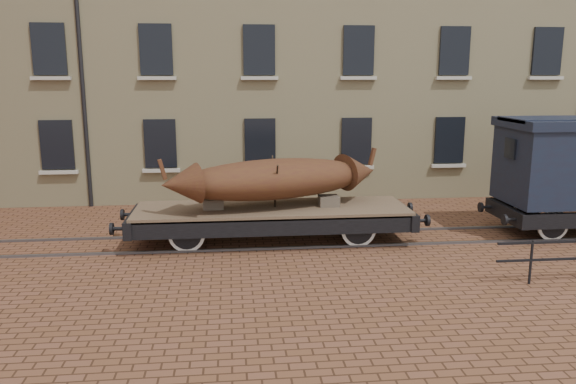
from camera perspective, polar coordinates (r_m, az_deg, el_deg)
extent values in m
plane|color=brown|center=(16.06, 7.16, -4.76)|extent=(90.00, 90.00, 0.00)
cube|color=beige|center=(25.95, 9.18, 17.07)|extent=(40.00, 10.00, 14.00)
cube|color=black|center=(20.95, -22.41, 4.46)|extent=(1.10, 0.12, 1.70)
cube|color=#B4B09F|center=(21.02, -22.25, 1.88)|extent=(1.30, 0.18, 0.12)
cube|color=black|center=(20.24, -12.84, 4.83)|extent=(1.10, 0.12, 1.70)
cube|color=#B4B09F|center=(20.31, -12.73, 2.15)|extent=(1.30, 0.18, 0.12)
cube|color=black|center=(20.12, -2.86, 5.07)|extent=(1.10, 0.12, 1.70)
cube|color=#B4B09F|center=(20.19, -2.82, 2.37)|extent=(1.30, 0.18, 0.12)
cube|color=black|center=(20.60, 6.95, 5.15)|extent=(1.10, 0.12, 1.70)
cube|color=#B4B09F|center=(20.67, 6.92, 2.52)|extent=(1.30, 0.18, 0.12)
cube|color=black|center=(21.64, 16.06, 5.10)|extent=(1.10, 0.12, 1.70)
cube|color=#B4B09F|center=(21.71, 15.98, 2.59)|extent=(1.30, 0.18, 0.12)
cube|color=black|center=(23.17, 24.15, 4.94)|extent=(1.10, 0.12, 1.70)
cube|color=#B4B09F|center=(23.24, 24.03, 2.60)|extent=(1.30, 0.18, 0.12)
cube|color=black|center=(20.84, -23.11, 13.21)|extent=(1.10, 0.12, 1.70)
cube|color=#B4B09F|center=(20.76, -22.95, 10.60)|extent=(1.30, 0.18, 0.12)
cube|color=black|center=(20.12, -13.26, 13.91)|extent=(1.10, 0.12, 1.70)
cube|color=#B4B09F|center=(20.04, -13.15, 11.20)|extent=(1.30, 0.18, 0.12)
cube|color=black|center=(20.00, -2.95, 14.21)|extent=(1.10, 0.12, 1.70)
cube|color=#B4B09F|center=(19.92, -2.91, 11.49)|extent=(1.30, 0.18, 0.12)
cube|color=black|center=(20.48, 7.18, 14.08)|extent=(1.10, 0.12, 1.70)
cube|color=#B4B09F|center=(20.40, 7.15, 11.42)|extent=(1.30, 0.18, 0.12)
cube|color=black|center=(21.53, 16.56, 13.58)|extent=(1.10, 0.12, 1.70)
cube|color=#B4B09F|center=(21.46, 16.47, 11.05)|extent=(1.30, 0.18, 0.12)
cube|color=black|center=(23.07, 24.84, 12.85)|extent=(1.10, 0.12, 1.70)
cube|color=#B4B09F|center=(23.00, 24.71, 10.49)|extent=(1.30, 0.18, 0.12)
cube|color=#59595E|center=(15.39, 7.77, -5.41)|extent=(30.00, 0.08, 0.06)
cube|color=#59595E|center=(16.73, 6.61, -3.97)|extent=(30.00, 0.08, 0.06)
cylinder|color=black|center=(13.59, 23.45, -6.57)|extent=(0.06, 0.06, 1.00)
cube|color=brown|center=(15.46, -1.66, -1.75)|extent=(7.45, 2.18, 0.12)
cube|color=black|center=(14.54, -1.35, -3.59)|extent=(7.45, 0.16, 0.45)
cube|color=black|center=(16.50, -1.91, -1.73)|extent=(7.45, 0.16, 0.45)
cube|color=black|center=(15.70, -15.35, -2.86)|extent=(0.22, 2.28, 0.45)
cylinder|color=black|center=(15.04, -16.85, -3.58)|extent=(0.35, 0.10, 0.10)
cylinder|color=black|center=(15.08, -17.48, -3.59)|extent=(0.08, 0.32, 0.32)
cylinder|color=black|center=(16.46, -15.89, -2.22)|extent=(0.35, 0.10, 0.10)
cylinder|color=black|center=(16.49, -16.47, -2.22)|extent=(0.08, 0.32, 0.32)
cube|color=black|center=(16.21, 11.60, -2.21)|extent=(0.22, 2.28, 0.45)
cylinder|color=black|center=(15.61, 13.39, -2.83)|extent=(0.35, 0.10, 0.10)
cylinder|color=black|center=(15.67, 13.97, -2.81)|extent=(0.08, 0.32, 0.32)
cylinder|color=black|center=(16.98, 11.75, -1.58)|extent=(0.35, 0.10, 0.10)
cylinder|color=black|center=(17.04, 12.29, -1.57)|extent=(0.08, 0.32, 0.32)
cylinder|color=black|center=(15.58, -10.07, -3.55)|extent=(0.10, 1.89, 0.10)
cylinder|color=white|center=(14.89, -10.26, -4.29)|extent=(0.95, 0.07, 0.95)
cylinder|color=black|center=(14.89, -10.26, -4.29)|extent=(0.78, 0.10, 0.78)
cube|color=black|center=(14.71, -10.33, -3.52)|extent=(0.89, 0.08, 0.10)
cylinder|color=white|center=(16.27, -9.89, -2.89)|extent=(0.95, 0.07, 0.95)
cylinder|color=black|center=(16.27, -9.89, -2.89)|extent=(0.78, 0.10, 0.78)
cube|color=black|center=(16.33, -9.89, -1.97)|extent=(0.89, 0.08, 0.10)
cylinder|color=black|center=(15.90, 6.60, -3.14)|extent=(0.10, 1.89, 0.10)
cylinder|color=white|center=(15.22, 7.18, -3.83)|extent=(0.95, 0.07, 0.95)
cylinder|color=black|center=(15.22, 7.18, -3.83)|extent=(0.78, 0.10, 0.78)
cube|color=black|center=(15.05, 7.31, -3.08)|extent=(0.89, 0.08, 0.10)
cylinder|color=white|center=(16.58, 6.07, -2.50)|extent=(0.95, 0.07, 0.95)
cylinder|color=black|center=(16.58, 6.07, -2.50)|extent=(0.78, 0.10, 0.78)
cube|color=black|center=(16.63, 6.00, -1.61)|extent=(0.89, 0.08, 0.10)
cube|color=black|center=(15.56, -1.65, -3.13)|extent=(3.97, 0.06, 0.06)
cube|color=brown|center=(15.38, -7.57, -1.15)|extent=(0.55, 0.50, 0.28)
cube|color=brown|center=(15.61, 4.17, -0.89)|extent=(0.55, 0.50, 0.28)
ellipsoid|color=#4C2D16|center=(15.29, -1.34, 1.32)|extent=(5.73, 3.14, 1.10)
cone|color=#4C2D16|center=(14.60, -10.93, 0.79)|extent=(1.19, 1.26, 1.04)
cube|color=#4C2D16|center=(14.45, -12.65, 2.25)|extent=(0.24, 0.17, 0.53)
cone|color=#4C2D16|center=(16.36, 7.22, 2.09)|extent=(1.19, 1.26, 1.04)
cube|color=#4C2D16|center=(16.50, 8.55, 3.57)|extent=(0.24, 0.17, 0.53)
cylinder|color=black|center=(14.88, -1.20, 0.52)|extent=(0.05, 0.94, 1.33)
cylinder|color=black|center=(15.75, -1.46, 1.15)|extent=(0.05, 0.94, 1.33)
cube|color=black|center=(19.65, 27.23, -0.97)|extent=(5.62, 0.15, 0.42)
cube|color=black|center=(17.38, 21.27, -1.98)|extent=(0.21, 2.25, 0.42)
cylinder|color=black|center=(16.54, 21.13, -2.64)|extent=(0.07, 0.30, 0.30)
cylinder|color=black|center=(17.85, 18.98, -1.47)|extent=(0.07, 0.30, 0.30)
cylinder|color=black|center=(17.91, 24.16, -2.50)|extent=(0.09, 1.78, 0.09)
cylinder|color=white|center=(17.31, 25.33, -3.07)|extent=(0.90, 0.07, 0.90)
cylinder|color=black|center=(17.31, 25.33, -3.07)|extent=(0.74, 0.09, 0.74)
cylinder|color=white|center=(18.52, 23.06, -1.96)|extent=(0.90, 0.07, 0.90)
cylinder|color=black|center=(18.52, 23.06, -1.96)|extent=(0.74, 0.09, 0.74)
cube|color=black|center=(17.04, 21.68, 4.14)|extent=(0.07, 0.56, 0.56)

